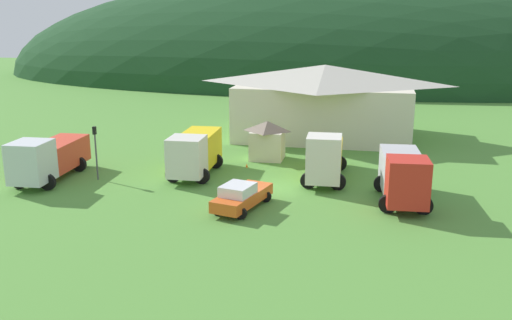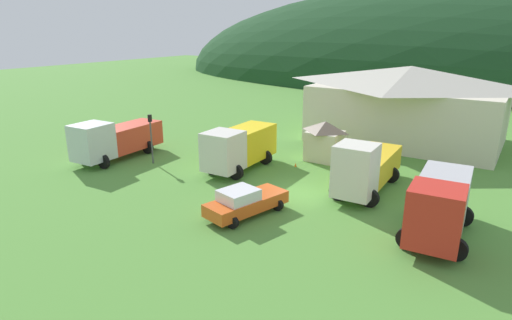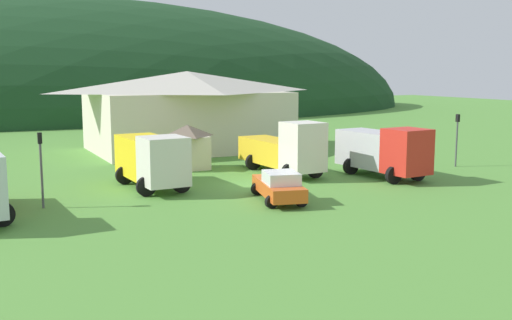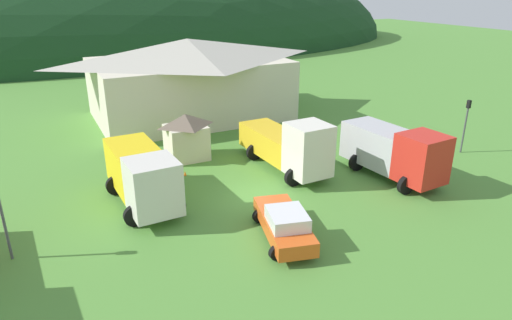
% 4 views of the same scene
% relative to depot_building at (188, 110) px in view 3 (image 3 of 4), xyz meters
% --- Properties ---
extents(ground_plane, '(200.00, 200.00, 0.00)m').
position_rel_depot_building_xyz_m(ground_plane, '(-2.34, -17.58, -3.52)').
color(ground_plane, '#518C38').
extents(forested_hill_backdrop, '(129.93, 60.00, 37.37)m').
position_rel_depot_building_xyz_m(forested_hill_backdrop, '(-2.34, 53.24, -3.52)').
color(forested_hill_backdrop, '#193D1E').
rests_on(forested_hill_backdrop, ground).
extents(depot_building, '(17.21, 11.70, 6.83)m').
position_rel_depot_building_xyz_m(depot_building, '(0.00, 0.00, 0.00)').
color(depot_building, beige).
rests_on(depot_building, ground).
extents(play_shed_cream, '(2.83, 2.52, 3.14)m').
position_rel_depot_building_xyz_m(play_shed_cream, '(-3.66, -9.87, -1.90)').
color(play_shed_cream, beige).
rests_on(play_shed_cream, ground).
extents(flatbed_truck_yellow, '(3.34, 6.91, 3.26)m').
position_rel_depot_building_xyz_m(flatbed_truck_yellow, '(-7.97, -15.50, -1.72)').
color(flatbed_truck_yellow, silver).
rests_on(flatbed_truck_yellow, ground).
extents(heavy_rig_striped, '(3.24, 8.02, 3.66)m').
position_rel_depot_building_xyz_m(heavy_rig_striped, '(1.41, -14.84, -1.81)').
color(heavy_rig_striped, silver).
rests_on(heavy_rig_striped, ground).
extents(crane_truck_red, '(3.45, 6.92, 3.34)m').
position_rel_depot_building_xyz_m(crane_truck_red, '(6.54, -18.74, -1.71)').
color(crane_truck_red, red).
rests_on(crane_truck_red, ground).
extents(service_pickup_orange, '(3.02, 5.25, 1.66)m').
position_rel_depot_building_xyz_m(service_pickup_orange, '(-2.98, -21.92, -2.69)').
color(service_pickup_orange, '#E2591D').
rests_on(service_pickup_orange, ground).
extents(traffic_light_west, '(0.20, 0.32, 3.84)m').
position_rel_depot_building_xyz_m(traffic_light_west, '(-14.42, -17.99, -1.14)').
color(traffic_light_west, '#4C4C51').
rests_on(traffic_light_west, ground).
extents(traffic_light_east, '(0.20, 0.32, 3.79)m').
position_rel_depot_building_xyz_m(traffic_light_east, '(14.07, -17.48, -1.17)').
color(traffic_light_east, '#4C4C51').
rests_on(traffic_light_east, ground).
extents(traffic_cone_near_pickup, '(0.36, 0.36, 0.58)m').
position_rel_depot_building_xyz_m(traffic_cone_near_pickup, '(-4.75, -12.63, -3.52)').
color(traffic_cone_near_pickup, orange).
rests_on(traffic_cone_near_pickup, ground).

